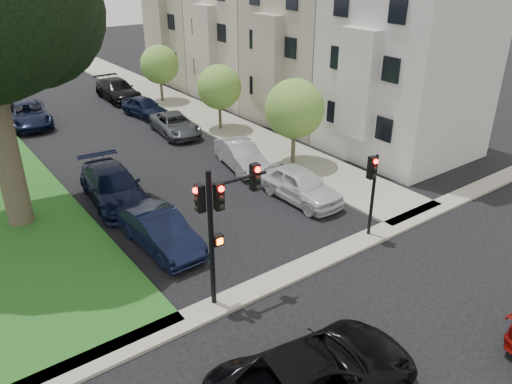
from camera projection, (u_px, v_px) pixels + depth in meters
ground at (343, 296)px, 17.07m from camera, size 140.00×140.00×0.00m
sidewalk_right at (179, 105)px, 38.04m from camera, size 3.50×44.00×0.12m
sidewalk_cross at (304, 267)px, 18.50m from camera, size 60.00×1.00×0.12m
house_a at (411, 28)px, 26.51m from camera, size 7.70×7.55×15.97m
house_b at (315, 15)px, 31.94m from camera, size 7.70×7.55×15.97m
house_c at (247, 6)px, 37.37m from camera, size 7.70×7.55×15.97m
small_tree_a at (295, 109)px, 26.24m from camera, size 3.16×3.16×4.74m
small_tree_b at (219, 87)px, 31.72m from camera, size 2.84×2.84×4.26m
small_tree_c at (159, 65)px, 37.76m from camera, size 2.90×2.90×4.35m
traffic_signal_main at (220, 212)px, 15.40m from camera, size 2.38×0.62×4.88m
traffic_signal_secondary at (372, 182)px, 19.49m from camera, size 0.47×0.38×3.61m
car_cross_near at (316, 374)px, 12.87m from camera, size 5.95×3.39×1.57m
car_parked_0 at (300, 185)px, 23.33m from camera, size 1.91×4.62×1.56m
car_parked_1 at (241, 155)px, 26.92m from camera, size 2.32×4.52×1.42m
car_parked_2 at (175, 124)px, 31.88m from camera, size 2.71×4.93×1.31m
car_parked_3 at (145, 107)px, 35.22m from camera, size 2.27×4.37×1.42m
car_parked_4 at (118, 90)px, 39.29m from camera, size 2.36×5.53×1.59m
car_parked_5 at (160, 231)px, 19.53m from camera, size 1.78×4.67×1.52m
car_parked_6 at (114, 186)px, 23.13m from camera, size 2.82×5.75×1.61m
car_parked_8 at (28, 114)px, 33.46m from camera, size 3.15×5.78×1.54m
car_parked_9 at (4, 94)px, 38.31m from camera, size 2.12×4.57×1.45m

